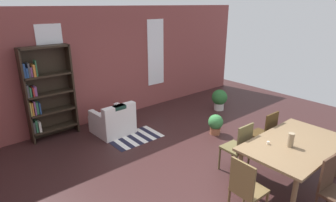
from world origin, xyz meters
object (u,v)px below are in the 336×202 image
(dining_table, at_px, (295,147))
(dining_chair_near_left, at_px, (334,189))
(dining_chair_far_left, at_px, (239,146))
(potted_plant_by_shelf, at_px, (216,124))
(vase_on_table, at_px, (291,140))
(dining_chair_head_left, at_px, (246,188))
(potted_plant_window, at_px, (219,99))
(bookshelf_tall, at_px, (46,93))
(armchair_white, at_px, (113,122))
(dining_chair_far_right, at_px, (265,133))

(dining_table, distance_m, dining_chair_near_left, 0.88)
(dining_chair_far_left, xyz_separation_m, potted_plant_by_shelf, (0.89, 1.27, -0.26))
(potted_plant_by_shelf, bearing_deg, dining_chair_near_left, -107.45)
(vase_on_table, height_order, dining_chair_head_left, vase_on_table)
(potted_plant_window, bearing_deg, potted_plant_by_shelf, -143.03)
(dining_table, distance_m, bookshelf_tall, 4.97)
(armchair_white, bearing_deg, dining_chair_head_left, -89.98)
(vase_on_table, xyz_separation_m, dining_chair_head_left, (-1.10, 0.00, -0.35))
(vase_on_table, bearing_deg, bookshelf_tall, 117.80)
(dining_table, height_order, bookshelf_tall, bookshelf_tall)
(dining_chair_head_left, height_order, dining_chair_near_left, same)
(dining_chair_far_right, distance_m, armchair_white, 3.30)
(dining_chair_head_left, distance_m, potted_plant_by_shelf, 2.70)
(potted_plant_by_shelf, bearing_deg, vase_on_table, -107.98)
(dining_chair_near_left, relative_size, potted_plant_window, 1.62)
(dining_chair_far_left, height_order, bookshelf_tall, bookshelf_tall)
(armchair_white, bearing_deg, dining_chair_far_left, -72.81)
(vase_on_table, xyz_separation_m, potted_plant_window, (1.92, 2.98, -0.54))
(dining_chair_head_left, bearing_deg, potted_plant_window, 44.57)
(dining_table, height_order, armchair_white, dining_table)
(vase_on_table, bearing_deg, dining_table, 0.00)
(vase_on_table, distance_m, bookshelf_tall, 4.88)
(vase_on_table, height_order, potted_plant_by_shelf, vase_on_table)
(vase_on_table, distance_m, armchair_white, 3.80)
(dining_chair_head_left, xyz_separation_m, dining_chair_near_left, (0.88, -0.77, 0.00))
(potted_plant_by_shelf, bearing_deg, dining_chair_far_right, -93.07)
(vase_on_table, distance_m, dining_chair_far_left, 0.87)
(dining_chair_near_left, bearing_deg, dining_chair_head_left, 138.97)
(dining_chair_head_left, relative_size, dining_chair_near_left, 1.00)
(dining_chair_near_left, distance_m, bookshelf_tall, 5.50)
(bookshelf_tall, bearing_deg, potted_plant_by_shelf, -37.89)
(dining_chair_head_left, xyz_separation_m, bookshelf_tall, (-1.17, 4.31, 0.52))
(dining_chair_head_left, height_order, bookshelf_tall, bookshelf_tall)
(potted_plant_by_shelf, bearing_deg, armchair_white, 138.52)
(dining_chair_head_left, bearing_deg, vase_on_table, -0.14)
(potted_plant_window, bearing_deg, bookshelf_tall, 162.44)
(dining_table, height_order, potted_plant_window, dining_table)
(dining_chair_far_right, relative_size, dining_chair_near_left, 1.00)
(dining_chair_far_right, bearing_deg, dining_chair_near_left, -117.94)
(potted_plant_by_shelf, relative_size, potted_plant_window, 0.80)
(dining_chair_head_left, bearing_deg, dining_chair_near_left, -41.03)
(vase_on_table, relative_size, dining_chair_near_left, 0.24)
(potted_plant_by_shelf, bearing_deg, dining_table, -103.19)
(dining_chair_far_left, relative_size, armchair_white, 1.13)
(potted_plant_by_shelf, distance_m, potted_plant_window, 1.59)
(dining_table, relative_size, dining_chair_far_left, 1.92)
(bookshelf_tall, xyz_separation_m, armchair_white, (1.17, -0.72, -0.76))
(dining_table, relative_size, bookshelf_tall, 0.90)
(dining_chair_far_left, bearing_deg, potted_plant_window, 45.85)
(dining_table, height_order, dining_chair_far_left, dining_chair_far_left)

